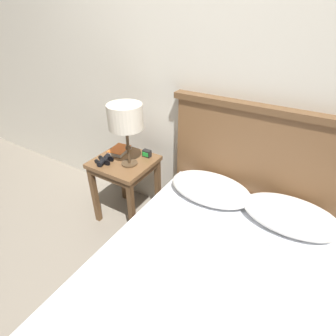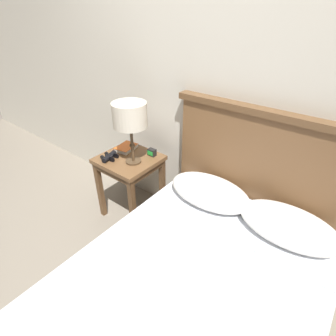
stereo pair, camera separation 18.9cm
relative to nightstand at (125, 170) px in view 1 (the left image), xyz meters
name	(u,v)px [view 1 (the left image)]	position (x,y,z in m)	size (l,w,h in m)	color
ground_plane	(123,298)	(0.48, -0.69, -0.51)	(20.00, 20.00, 0.00)	gray
wall_back	(200,73)	(0.48, 0.36, 0.79)	(8.00, 0.06, 2.60)	beige
nightstand	(125,170)	(0.00, 0.00, 0.00)	(0.48, 0.46, 0.61)	brown
bed	(209,292)	(1.03, -0.52, -0.22)	(1.38, 1.85, 1.17)	#4E3520
table_lamp	(125,118)	(0.08, -0.02, 0.49)	(0.26, 0.26, 0.50)	#4C3823
book_on_nightstand	(119,150)	(-0.12, 0.09, 0.12)	(0.16, 0.20, 0.04)	silver
binoculars_pair	(104,160)	(-0.11, -0.11, 0.12)	(0.15, 0.16, 0.05)	black
alarm_clock	(147,153)	(0.13, 0.15, 0.13)	(0.07, 0.05, 0.06)	black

